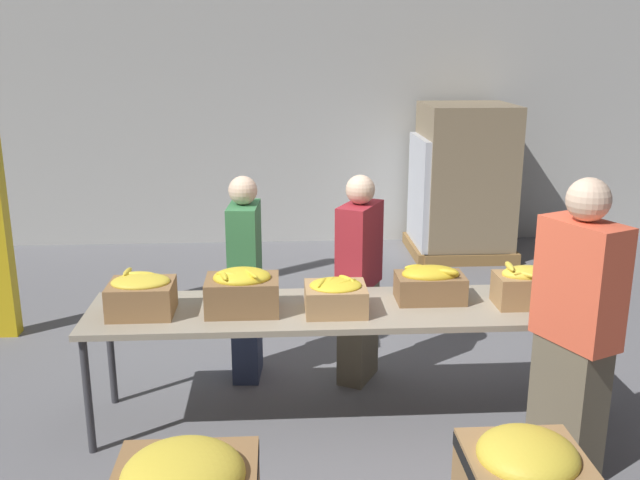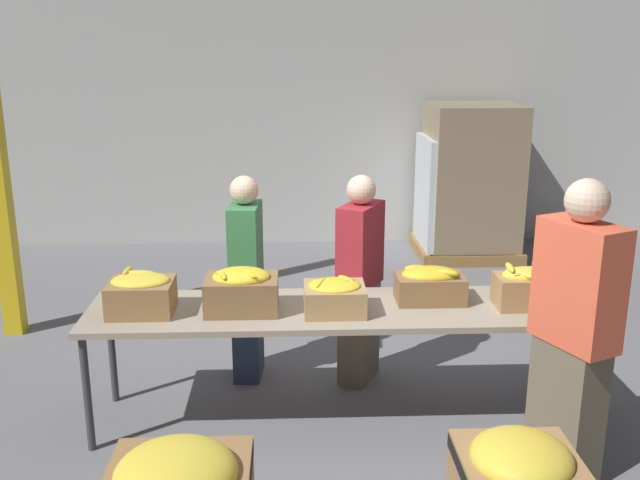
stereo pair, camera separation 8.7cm
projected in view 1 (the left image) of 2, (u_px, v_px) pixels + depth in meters
name	position (u px, v px, depth m)	size (l,w,h in m)	color
ground_plane	(335.00, 418.00, 4.87)	(30.00, 30.00, 0.00)	slate
wall_back	(306.00, 83.00, 8.69)	(16.00, 0.08, 4.00)	#B7B7B2
sorting_table	(336.00, 314.00, 4.67)	(3.22, 0.76, 0.81)	#9E937F
banana_box_0	(141.00, 294.00, 4.51)	(0.41, 0.34, 0.27)	olive
banana_box_1	(242.00, 290.00, 4.54)	(0.46, 0.33, 0.29)	olive
banana_box_2	(336.00, 296.00, 4.54)	(0.39, 0.33, 0.22)	tan
banana_box_3	(430.00, 283.00, 4.74)	(0.45, 0.27, 0.25)	olive
banana_box_4	(526.00, 286.00, 4.65)	(0.40, 0.27, 0.29)	#A37A4C
volunteer_0	(246.00, 280.00, 5.29)	(0.24, 0.43, 1.56)	#2D3856
volunteer_1	(575.00, 334.00, 4.02)	(0.42, 0.54, 1.79)	#6B604C
volunteer_2	(359.00, 281.00, 5.24)	(0.39, 0.47, 1.58)	#6B604C
pallet_stack_0	(456.00, 197.00, 8.50)	(1.06, 1.06, 1.41)	olive
pallet_stack_1	(465.00, 181.00, 8.44)	(1.11, 1.11, 1.79)	olive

